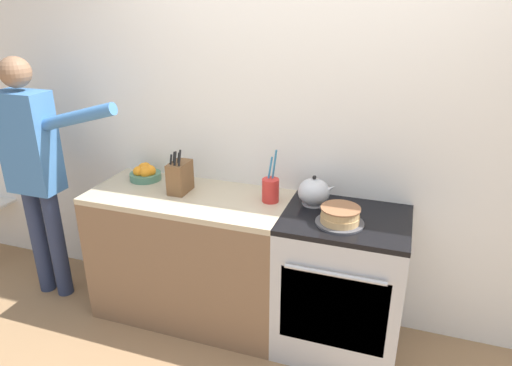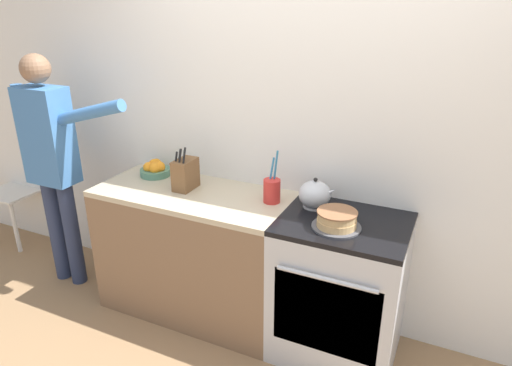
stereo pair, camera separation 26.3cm
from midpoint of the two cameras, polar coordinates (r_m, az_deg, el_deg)
ground_plane at (r=2.93m, az=-0.38°, el=-21.57°), size 16.00×16.00×0.00m
wall_back at (r=2.79m, az=3.65°, el=7.02°), size 8.00×0.04×2.60m
counter_cabinet at (r=3.10m, az=-10.53°, el=-8.97°), size 1.27×0.58×0.88m
stove_range at (r=2.81m, az=7.85°, el=-12.43°), size 0.71×0.61×0.88m
layer_cake at (r=2.49m, az=7.52°, el=-4.18°), size 0.27×0.27×0.10m
tea_kettle at (r=2.70m, az=4.52°, el=-1.19°), size 0.23×0.19×0.18m
knife_block at (r=2.92m, az=-12.06°, el=0.71°), size 0.11×0.18×0.29m
utensil_crock at (r=2.73m, az=-0.93°, el=-0.87°), size 0.10×0.10×0.33m
fruit_bowl at (r=3.20m, az=-15.99°, el=1.16°), size 0.21×0.21×0.11m
person_baker at (r=3.42m, az=-28.07°, el=2.35°), size 0.95×0.20×1.70m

